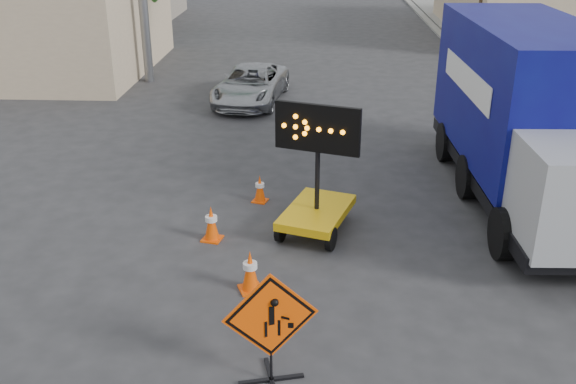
# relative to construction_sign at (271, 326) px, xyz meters

# --- Properties ---
(ground) EXTENTS (100.00, 100.00, 0.00)m
(ground) POSITION_rel_construction_sign_xyz_m (0.24, -0.01, -0.97)
(ground) COLOR #2D2D30
(ground) RESTS_ON ground
(curb_right) EXTENTS (0.40, 60.00, 0.12)m
(curb_right) POSITION_rel_construction_sign_xyz_m (7.44, 14.99, -0.91)
(curb_right) COLOR gray
(curb_right) RESTS_ON ground
(sidewalk_right) EXTENTS (4.00, 60.00, 0.15)m
(sidewalk_right) POSITION_rel_construction_sign_xyz_m (9.74, 14.99, -0.89)
(sidewalk_right) COLOR gray
(sidewalk_right) RESTS_ON ground
(construction_sign) EXTENTS (1.35, 0.97, 1.83)m
(construction_sign) POSITION_rel_construction_sign_xyz_m (0.00, 0.00, 0.00)
(construction_sign) COLOR black
(construction_sign) RESTS_ON ground
(arrow_board) EXTENTS (1.77, 2.28, 2.85)m
(arrow_board) POSITION_rel_construction_sign_xyz_m (0.63, 4.89, -0.33)
(arrow_board) COLOR #E6B00C
(arrow_board) RESTS_ON ground
(pickup_truck) EXTENTS (2.71, 4.89, 1.29)m
(pickup_truck) POSITION_rel_construction_sign_xyz_m (-1.80, 15.08, -0.32)
(pickup_truck) COLOR #ADB0B4
(pickup_truck) RESTS_ON ground
(box_truck) EXTENTS (2.94, 8.64, 4.07)m
(box_truck) POSITION_rel_construction_sign_xyz_m (5.46, 6.87, 0.88)
(box_truck) COLOR black
(box_truck) RESTS_ON ground
(cone_a) EXTENTS (0.53, 0.53, 0.81)m
(cone_a) POSITION_rel_construction_sign_xyz_m (-0.55, 2.46, -0.56)
(cone_a) COLOR #FD4D05
(cone_a) RESTS_ON ground
(cone_b) EXTENTS (0.47, 0.47, 0.78)m
(cone_b) POSITION_rel_construction_sign_xyz_m (-1.56, 4.39, -0.58)
(cone_b) COLOR #FD4D05
(cone_b) RESTS_ON ground
(cone_c) EXTENTS (0.42, 0.42, 0.66)m
(cone_c) POSITION_rel_construction_sign_xyz_m (-0.72, 6.39, -0.63)
(cone_c) COLOR #FD4D05
(cone_c) RESTS_ON ground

